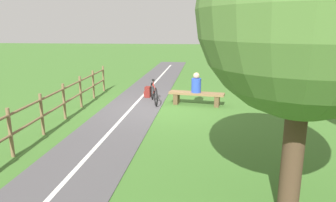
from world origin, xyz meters
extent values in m
plane|color=#3D6B28|center=(0.00, 0.00, 0.00)|extent=(80.00, 80.00, 0.00)
cube|color=#4C494C|center=(1.11, 4.00, 0.01)|extent=(2.61, 36.03, 0.02)
cube|color=silver|center=(1.11, 4.00, 0.02)|extent=(0.68, 32.00, 0.00)
cube|color=brown|center=(-1.17, -0.49, 0.42)|extent=(2.00, 0.75, 0.08)
cube|color=brown|center=(-1.89, -0.37, 0.19)|extent=(0.22, 0.40, 0.38)
cube|color=brown|center=(-0.44, -0.62, 0.19)|extent=(0.22, 0.40, 0.38)
cylinder|color=#2847B7|center=(-1.15, -0.50, 0.71)|extent=(0.39, 0.39, 0.50)
sphere|color=tan|center=(-1.15, -0.50, 1.06)|extent=(0.22, 0.22, 0.22)
torus|color=black|center=(0.25, -0.15, 0.33)|extent=(0.22, 0.65, 0.67)
torus|color=black|center=(0.53, -1.15, 0.33)|extent=(0.22, 0.65, 0.67)
cylinder|color=red|center=(0.39, -0.65, 0.61)|extent=(0.28, 0.86, 0.04)
cylinder|color=red|center=(0.35, -0.50, 0.47)|extent=(0.21, 0.62, 0.31)
cylinder|color=red|center=(0.43, -0.80, 0.71)|extent=(0.03, 0.03, 0.20)
cube|color=black|center=(0.43, -0.80, 0.82)|extent=(0.13, 0.21, 0.05)
cube|color=maroon|center=(0.76, -1.50, 0.22)|extent=(0.22, 0.30, 0.43)
cube|color=maroon|center=(0.88, -1.50, 0.15)|extent=(0.05, 0.21, 0.20)
cylinder|color=brown|center=(2.89, -2.57, 0.55)|extent=(0.08, 0.08, 1.09)
cylinder|color=brown|center=(2.85, -1.17, 0.55)|extent=(0.08, 0.08, 1.09)
cylinder|color=brown|center=(2.82, 0.23, 0.55)|extent=(0.08, 0.08, 1.09)
cylinder|color=brown|center=(2.79, 1.63, 0.55)|extent=(0.08, 0.08, 1.09)
cylinder|color=brown|center=(2.75, 3.03, 0.55)|extent=(0.08, 0.08, 1.09)
cylinder|color=brown|center=(2.72, 4.43, 0.55)|extent=(0.08, 0.08, 1.09)
cylinder|color=brown|center=(2.75, 3.03, 0.93)|extent=(0.33, 11.21, 0.06)
cylinder|color=brown|center=(2.75, 3.03, 0.49)|extent=(0.33, 11.21, 0.06)
cylinder|color=#473323|center=(-2.61, 5.95, 1.12)|extent=(0.31, 0.31, 2.23)
sphere|color=#4C7033|center=(-2.61, 5.95, 2.96)|extent=(2.89, 2.89, 2.89)
camera|label=1|loc=(-1.24, 10.21, 2.74)|focal=32.71mm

